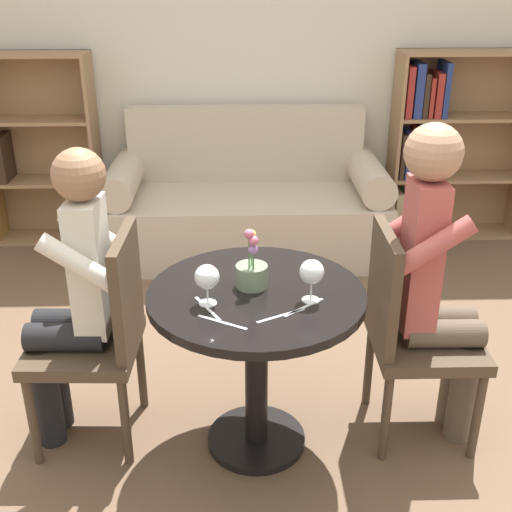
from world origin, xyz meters
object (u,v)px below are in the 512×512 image
Objects in this scene: bookshelf_left at (11,150)px; wine_glass_right at (312,273)px; wine_glass_left at (207,278)px; couch at (247,207)px; chair_left at (101,331)px; chair_right at (409,327)px; flower_vase at (252,271)px; person_right at (437,281)px; person_left at (73,297)px; bookshelf_right at (440,146)px.

wine_glass_right is at bearing -52.05° from bookshelf_left.
wine_glass_right reaches higher than wine_glass_left.
couch reaches higher than wine_glass_left.
bookshelf_left is (-1.60, 0.27, 0.33)m from couch.
chair_right is (1.21, -0.01, 0.00)m from chair_left.
person_right is at bearing 2.21° from flower_vase.
person_right is at bearing 91.59° from chair_left.
wine_glass_right is at bearing 109.63° from chair_right.
bookshelf_left is 8.48× the size of wine_glass_left.
flower_vase is (0.16, 0.13, -0.04)m from wine_glass_left.
person_left is 7.71× the size of wine_glass_right.
flower_vase reaches higher than couch.
flower_vase is at bearing 92.72° from person_right.
wine_glass_left is (-1.52, -2.31, 0.16)m from bookshelf_right.
bookshelf_right is 1.04× the size of person_left.
bookshelf_right is 0.98× the size of person_right.
bookshelf_left reaches higher than wine_glass_right.
wine_glass_right is (1.79, -2.29, 0.17)m from bookshelf_left.
couch is 1.39× the size of person_right.
couch is 1.42× the size of bookshelf_right.
person_left reaches higher than chair_right.
bookshelf_left is at bearing 125.95° from flower_vase.
bookshelf_right is 5.29× the size of flower_vase.
chair_left is 0.69× the size of person_right.
bookshelf_left reaches higher than person_left.
chair_right is 5.97× the size of wine_glass_left.
chair_left is at bearing 175.96° from flower_vase.
bookshelf_left reaches higher than chair_left.
flower_vase is (1.58, -2.18, 0.13)m from bookshelf_left.
bookshelf_left reaches higher than flower_vase.
couch is 1.96m from flower_vase.
person_left is 0.69m from flower_vase.
bookshelf_left is 2.31m from person_left.
bookshelf_left reaches higher than couch.
bookshelf_right reaches higher than wine_glass_left.
chair_right is at bearing 11.25° from wine_glass_left.
bookshelf_left is 2.71m from wine_glass_left.
person_right reaches higher than person_left.
chair_left is 0.65m from flower_vase.
bookshelf_left is 2.91m from wine_glass_right.
bookshelf_right is 8.05× the size of wine_glass_right.
wine_glass_right is at bearing -28.86° from flower_vase.
couch is at bearing 20.64° from person_right.
wine_glass_right is (0.37, 0.01, 0.01)m from wine_glass_left.
bookshelf_left is 1.00× the size of bookshelf_right.
wine_glass_right is (0.19, -2.03, 0.50)m from couch.
person_left is 8.12× the size of wine_glass_left.
flower_vase reaches higher than wine_glass_left.
flower_vase is (-0.02, -1.91, 0.46)m from couch.
couch is 2.02m from person_left.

